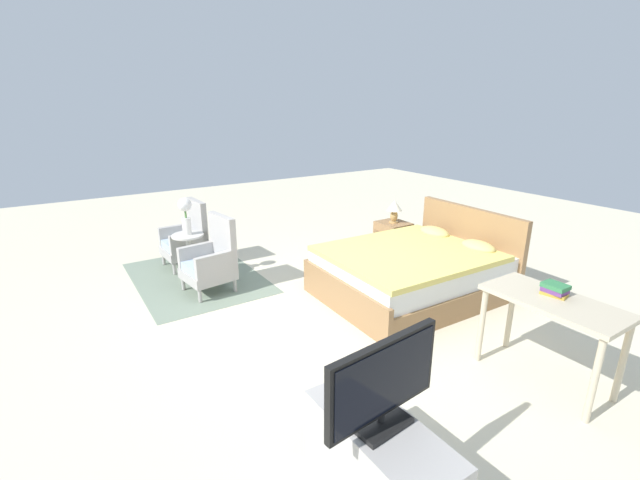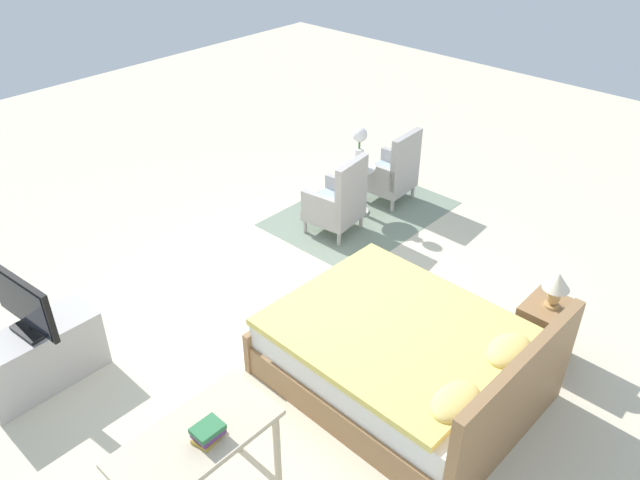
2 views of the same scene
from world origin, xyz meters
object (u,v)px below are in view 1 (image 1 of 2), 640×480
bed (414,271)px  table_lamp (394,208)px  flower_vase (185,212)px  armchair_by_window_left (187,240)px  side_table (189,251)px  armchair_by_window_right (212,261)px  book_stack (555,289)px  nightstand (393,240)px  tv_stand (379,464)px  tv_flatscreen (383,383)px  vanity_desk (552,312)px

bed → table_lamp: bed is taller
flower_vase → table_lamp: bearing=73.2°
armchair_by_window_left → side_table: size_ratio=1.50×
armchair_by_window_right → book_stack: (3.20, 1.76, 0.40)m
side_table → bed: bearing=47.5°
flower_vase → nightstand: bearing=73.2°
bed → nightstand: (-1.10, 0.65, -0.02)m
tv_stand → book_stack: bearing=95.6°
armchair_by_window_left → armchair_by_window_right: same height
tv_flatscreen → book_stack: bearing=95.6°
bed → vanity_desk: bearing=-9.4°
flower_vase → tv_flatscreen: flower_vase is taller
side_table → tv_flatscreen: tv_flatscreen is taller
armchair_by_window_left → armchair_by_window_right: size_ratio=1.00×
armchair_by_window_left → nightstand: (1.34, 2.64, -0.11)m
flower_vase → book_stack: flower_vase is taller
armchair_by_window_right → tv_flatscreen: bearing=-3.8°
armchair_by_window_right → tv_flatscreen: tv_flatscreen is taller
tv_stand → flower_vase: bearing=178.5°
armchair_by_window_right → table_lamp: 2.69m
armchair_by_window_right → tv_flatscreen: size_ratio=1.20×
side_table → tv_stand: bearing=-1.5°
armchair_by_window_left → table_lamp: (1.34, 2.64, 0.38)m
bed → nightstand: size_ratio=3.78×
nightstand → side_table: bearing=-106.8°
armchair_by_window_left → tv_flatscreen: 4.42m
table_lamp → vanity_desk: bearing=-18.2°
tv_flatscreen → flower_vase: bearing=178.5°
table_lamp → nightstand: bearing=-90.0°
vanity_desk → book_stack: book_stack is taller
table_lamp → tv_flatscreen: bearing=-43.2°
side_table → nightstand: bearing=73.2°
armchair_by_window_right → bed: bearing=54.1°
armchair_by_window_right → tv_stand: 3.40m
tv_stand → nightstand: bearing=136.8°
armchair_by_window_right → book_stack: 3.67m
bed → flower_vase: (-1.93, -2.11, 0.61)m
armchair_by_window_right → side_table: (-0.50, -0.12, 0.00)m
side_table → vanity_desk: (3.74, 1.81, 0.24)m
armchair_by_window_right → vanity_desk: (3.24, 1.69, 0.24)m
armchair_by_window_left → table_lamp: bearing=63.1°
armchair_by_window_left → tv_flatscreen: size_ratio=1.20×
table_lamp → armchair_by_window_left: bearing=-116.9°
nightstand → table_lamp: 0.49m
armchair_by_window_left → tv_flatscreen: tv_flatscreen is taller
bed → armchair_by_window_left: 3.15m
tv_flatscreen → book_stack: 1.99m
side_table → book_stack: bearing=27.0°
flower_vase → armchair_by_window_left: bearing=166.3°
side_table → tv_stand: side_table is taller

